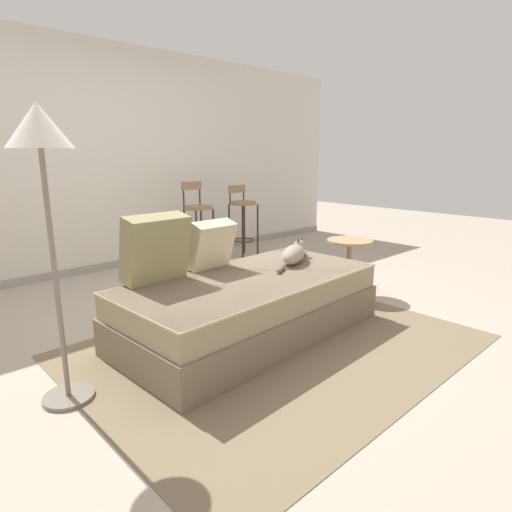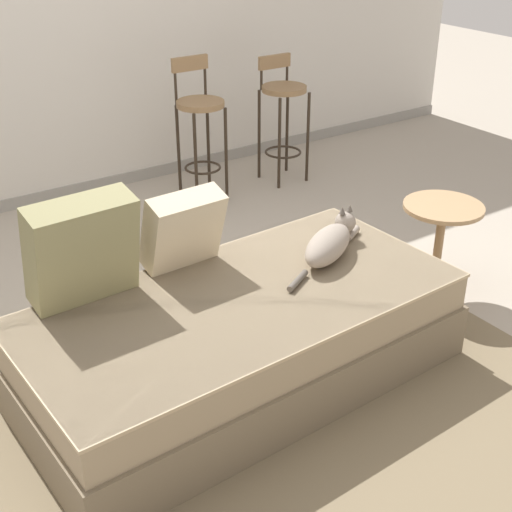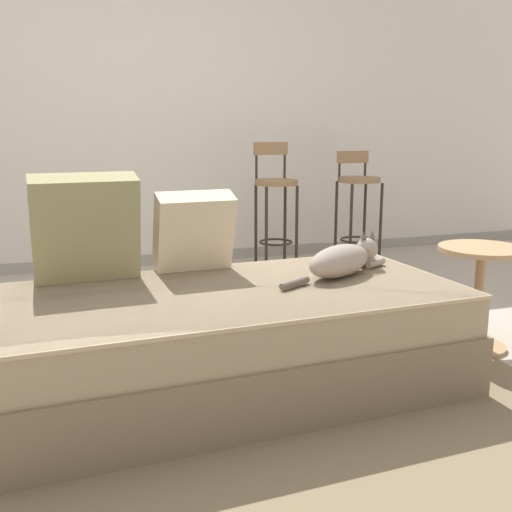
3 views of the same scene
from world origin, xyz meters
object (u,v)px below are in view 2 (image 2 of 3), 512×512
object	(u,v)px
throw_pillow_middle	(183,229)
cat	(330,242)
side_table	(440,237)
couch	(241,338)
bar_stool_near_window	(200,119)
bar_stool_by_doorway	(283,106)
throw_pillow_corner	(82,250)

from	to	relation	value
throw_pillow_middle	cat	distance (m)	0.73
throw_pillow_middle	cat	bearing A→B (deg)	-25.44
cat	side_table	xyz separation A→B (m)	(0.78, -0.02, -0.18)
couch	side_table	size ratio (longest dim) A/B	3.77
throw_pillow_middle	cat	world-z (taller)	throw_pillow_middle
bar_stool_near_window	bar_stool_by_doorway	xyz separation A→B (m)	(0.73, -0.00, -0.02)
throw_pillow_corner	side_table	bearing A→B (deg)	-8.99
throw_pillow_corner	throw_pillow_middle	world-z (taller)	throw_pillow_corner
cat	side_table	size ratio (longest dim) A/B	1.26
cat	bar_stool_by_doorway	size ratio (longest dim) A/B	0.72
bar_stool_near_window	throw_pillow_corner	bearing A→B (deg)	-133.15
throw_pillow_corner	cat	xyz separation A→B (m)	(1.16, -0.29, -0.17)
bar_stool_by_doorway	couch	bearing A→B (deg)	-130.07
couch	throw_pillow_corner	world-z (taller)	throw_pillow_corner
throw_pillow_corner	side_table	xyz separation A→B (m)	(1.94, -0.31, -0.35)
throw_pillow_corner	cat	world-z (taller)	throw_pillow_corner
couch	bar_stool_near_window	size ratio (longest dim) A/B	2.01
bar_stool_near_window	side_table	size ratio (longest dim) A/B	1.88
cat	bar_stool_near_window	size ratio (longest dim) A/B	0.67
couch	bar_stool_by_doorway	bearing A→B (deg)	49.93
throw_pillow_corner	cat	bearing A→B (deg)	-13.88
throw_pillow_middle	side_table	bearing A→B (deg)	-12.98
bar_stool_near_window	couch	bearing A→B (deg)	-115.46
bar_stool_by_doorway	side_table	xyz separation A→B (m)	(-0.32, -1.94, -0.23)
couch	bar_stool_by_doorway	distance (m)	2.64
cat	side_table	world-z (taller)	cat
bar_stool_by_doorway	throw_pillow_corner	bearing A→B (deg)	-144.19
cat	bar_stool_by_doorway	xyz separation A→B (m)	(1.10, 1.91, 0.06)
throw_pillow_middle	cat	size ratio (longest dim) A/B	0.57
couch	throw_pillow_middle	world-z (taller)	throw_pillow_middle
throw_pillow_corner	side_table	world-z (taller)	throw_pillow_corner
throw_pillow_corner	cat	size ratio (longest dim) A/B	0.71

